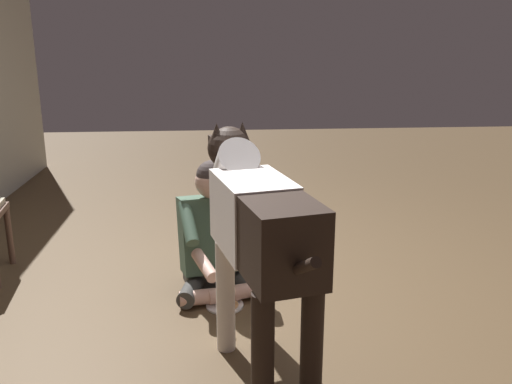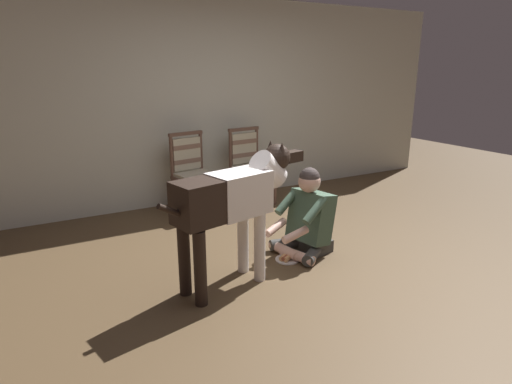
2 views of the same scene
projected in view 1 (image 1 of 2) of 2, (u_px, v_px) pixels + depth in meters
The scene contains 4 objects.
ground_plane at pixel (272, 287), 3.52m from camera, with size 12.96×12.96×0.00m, color brown.
person_sitting_on_floor at pixel (214, 238), 3.41m from camera, with size 0.70×0.57×0.85m.
large_dog at pixel (257, 224), 2.49m from camera, with size 1.42×0.49×1.14m.
hot_dog_on_plate at pixel (225, 302), 3.26m from camera, with size 0.23×0.23×0.06m.
Camera 1 is at (-3.20, 0.37, 1.55)m, focal length 37.81 mm.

